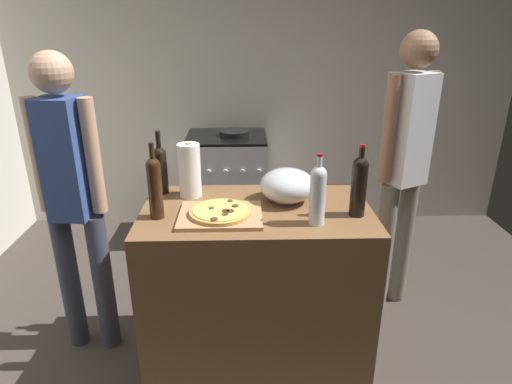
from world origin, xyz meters
The scene contains 14 objects.
ground_plane centered at (0.00, 1.28, -0.01)m, with size 4.71×3.17×0.02m, color #3F3833.
kitchen_wall_rear centered at (0.00, 2.62, 1.30)m, with size 4.71×0.10×2.60m, color silver.
counter centered at (0.02, 0.73, 0.45)m, with size 1.17×0.68×0.91m, color brown.
cutting_board centered at (-0.16, 0.63, 0.92)m, with size 0.40×0.32×0.02m, color tan.
pizza centered at (-0.16, 0.63, 0.94)m, with size 0.30×0.30×0.03m.
mixing_bowl centered at (0.18, 0.82, 0.99)m, with size 0.29×0.29×0.18m.
paper_towel_roll centered at (-0.33, 0.92, 1.05)m, with size 0.12×0.12×0.29m.
wine_bottle_amber centered at (0.51, 0.64, 1.07)m, with size 0.08×0.08×0.36m.
wine_bottle_green centered at (-0.46, 0.64, 1.07)m, with size 0.07×0.07×0.37m.
wine_bottle_clear centered at (-0.50, 0.97, 1.05)m, with size 0.07×0.07×0.35m.
wine_bottle_dark centered at (0.29, 0.55, 1.06)m, with size 0.07×0.07×0.34m.
stove centered at (-0.19, 2.22, 0.46)m, with size 0.66×0.58×0.95m.
person_in_stripes centered at (-0.94, 0.84, 0.96)m, with size 0.36×0.22×1.67m.
person_in_red centered at (0.93, 1.19, 1.02)m, with size 0.35×0.28×1.75m.
Camera 1 is at (-0.04, -1.29, 1.79)m, focal length 30.49 mm.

